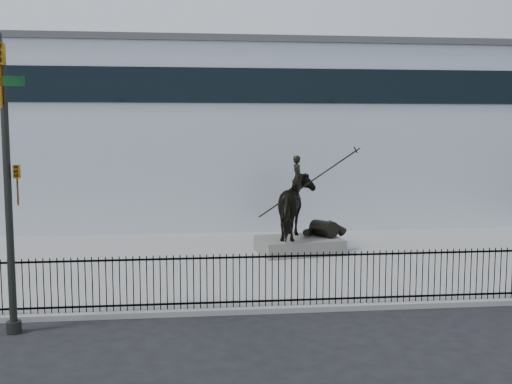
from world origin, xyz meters
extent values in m
plane|color=black|center=(0.00, 0.00, 0.00)|extent=(120.00, 120.00, 0.00)
cube|color=gray|center=(0.00, 7.00, 0.07)|extent=(30.00, 12.00, 0.15)
cube|color=white|center=(0.00, 20.00, 4.50)|extent=(44.00, 14.00, 9.00)
cube|color=black|center=(0.00, 1.25, 0.30)|extent=(22.00, 0.05, 0.05)
cube|color=black|center=(0.00, 1.25, 1.55)|extent=(22.00, 0.05, 0.05)
cube|color=black|center=(0.00, 1.25, 0.90)|extent=(22.00, 0.03, 1.50)
cube|color=#585751|center=(1.66, 8.19, 0.45)|extent=(3.45, 2.63, 0.59)
imported|color=black|center=(1.66, 8.19, 2.00)|extent=(2.50, 2.80, 2.52)
imported|color=black|center=(1.57, 8.17, 3.15)|extent=(0.50, 0.68, 1.70)
cylinder|color=black|center=(2.00, 8.24, 2.89)|extent=(4.01, 0.68, 2.56)
cylinder|color=black|center=(-7.00, 0.20, 0.15)|extent=(0.36, 0.36, 0.30)
cylinder|color=black|center=(-7.00, 0.20, 3.50)|extent=(0.18, 0.18, 7.00)
cylinder|color=black|center=(-6.40, -1.92, 6.60)|extent=(1.47, 4.84, 0.12)
imported|color=#BE8015|center=(-5.80, -4.05, 5.97)|extent=(0.18, 0.22, 1.10)
imported|color=#BE8015|center=(-6.78, 0.20, 3.70)|extent=(0.16, 0.20, 1.00)
cube|color=#0C3F19|center=(-6.64, -1.00, 6.10)|extent=(0.90, 0.03, 0.22)
camera|label=1|loc=(-2.61, -14.78, 5.09)|focal=42.00mm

